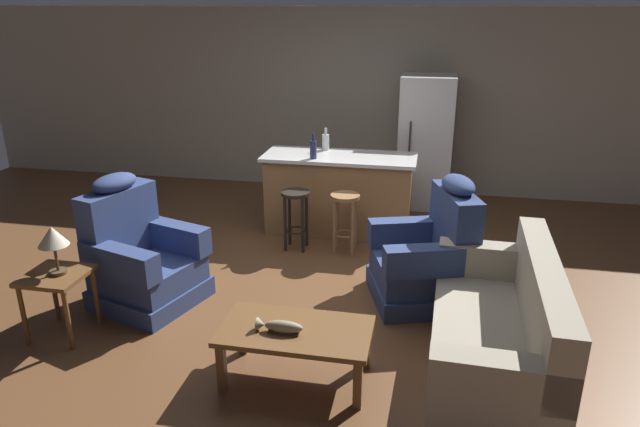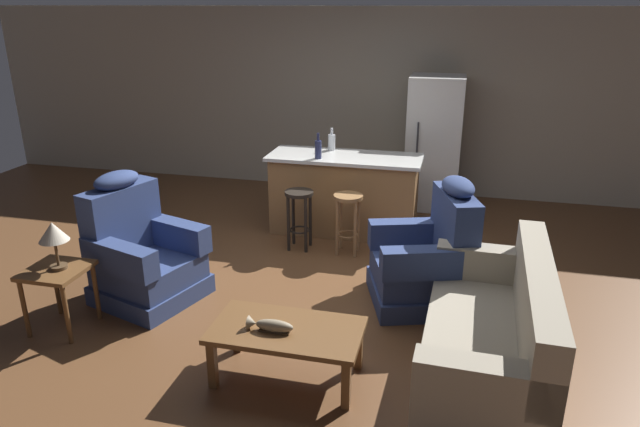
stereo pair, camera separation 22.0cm
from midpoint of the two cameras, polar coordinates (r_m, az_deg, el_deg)
name	(u,v)px [view 2 (the right image)]	position (r m, az deg, el deg)	size (l,w,h in m)	color
ground_plane	(317,279)	(5.82, 0.82, -6.57)	(12.00, 12.00, 0.00)	brown
back_wall	(370,102)	(8.37, 5.76, 11.05)	(12.00, 0.05, 2.60)	#A89E89
coffee_table	(287,335)	(4.24, -1.82, -12.03)	(1.10, 0.60, 0.42)	brown
fish_figurine	(270,326)	(4.16, -3.49, -11.14)	(0.34, 0.10, 0.10)	#4C3823
couch	(493,340)	(4.44, 18.30, -11.92)	(0.90, 1.93, 0.94)	#9E937F
recliner_near_lamp	(142,255)	(5.54, -16.32, -4.05)	(1.05, 1.05, 1.20)	navy
recliner_near_island	(428,260)	(5.35, 11.94, -4.56)	(1.06, 1.06, 1.20)	navy
end_table	(58,279)	(5.23, -23.67, -6.04)	(0.48, 0.48, 0.56)	brown
table_lamp	(53,234)	(5.06, -24.00, -1.90)	(0.24, 0.24, 0.41)	#4C3823
kitchen_island	(344,194)	(6.86, 3.37, 1.98)	(1.80, 0.70, 0.95)	olive
bar_stool_left	(299,209)	(6.36, -1.10, 0.45)	(0.32, 0.32, 0.68)	black
bar_stool_right	(348,213)	(6.25, 3.82, 0.04)	(0.32, 0.32, 0.68)	olive
refrigerator	(434,143)	(7.81, 12.10, 6.90)	(0.70, 0.69, 1.76)	white
bottle_tall_green	(332,142)	(6.97, 2.09, 7.19)	(0.09, 0.09, 0.27)	silver
bottle_short_amber	(318,149)	(6.57, 0.78, 6.48)	(0.08, 0.08, 0.30)	#23284C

